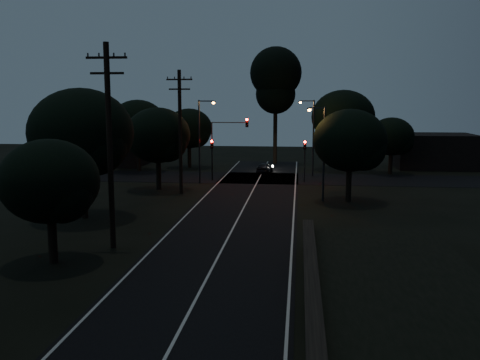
# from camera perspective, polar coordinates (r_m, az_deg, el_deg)

# --- Properties ---
(road_surface) EXTENTS (60.00, 70.00, 0.03)m
(road_surface) POSITION_cam_1_polar(r_m,az_deg,el_deg) (44.52, 1.02, -1.81)
(road_surface) COLOR black
(road_surface) RESTS_ON ground
(retaining_wall) EXTENTS (6.93, 26.00, 1.60)m
(retaining_wall) POSITION_cam_1_polar(r_m,az_deg,el_deg) (17.55, 18.59, -16.89)
(retaining_wall) COLOR black
(retaining_wall) RESTS_ON ground
(utility_pole_mid) EXTENTS (2.20, 0.30, 11.00)m
(utility_pole_mid) POSITION_cam_1_polar(r_m,az_deg,el_deg) (29.36, -13.75, 3.85)
(utility_pole_mid) COLOR black
(utility_pole_mid) RESTS_ON ground
(utility_pole_far) EXTENTS (2.20, 0.30, 10.50)m
(utility_pole_far) POSITION_cam_1_polar(r_m,az_deg,el_deg) (45.68, -6.40, 5.32)
(utility_pole_far) COLOR black
(utility_pole_far) RESTS_ON ground
(tree_left_b) EXTENTS (4.85, 4.85, 6.17)m
(tree_left_b) POSITION_cam_1_polar(r_m,az_deg,el_deg) (27.44, -19.42, -0.38)
(tree_left_b) COLOR black
(tree_left_b) RESTS_ON ground
(tree_left_c) EXTENTS (6.98, 6.98, 8.82)m
(tree_left_c) POSITION_cam_1_polar(r_m,az_deg,el_deg) (37.29, -16.29, 4.65)
(tree_left_c) COLOR black
(tree_left_c) RESTS_ON ground
(tree_left_d) EXTENTS (5.81, 5.81, 7.37)m
(tree_left_d) POSITION_cam_1_polar(r_m,az_deg,el_deg) (48.10, -8.57, 4.59)
(tree_left_d) COLOR black
(tree_left_d) RESTS_ON ground
(tree_far_nw) EXTENTS (5.53, 5.53, 7.01)m
(tree_far_nw) POSITION_cam_1_polar(r_m,az_deg,el_deg) (63.79, -5.31, 5.39)
(tree_far_nw) COLOR black
(tree_far_nw) RESTS_ON ground
(tree_far_w) EXTENTS (6.30, 6.30, 8.04)m
(tree_far_w) POSITION_cam_1_polar(r_m,az_deg,el_deg) (61.09, -10.68, 5.78)
(tree_far_w) COLOR black
(tree_far_w) RESTS_ON ground
(tree_far_ne) EXTENTS (7.24, 7.24, 9.15)m
(tree_far_ne) POSITION_cam_1_polar(r_m,az_deg,el_deg) (62.59, 11.19, 6.48)
(tree_far_ne) COLOR black
(tree_far_ne) RESTS_ON ground
(tree_far_e) EXTENTS (4.84, 4.84, 6.14)m
(tree_far_e) POSITION_cam_1_polar(r_m,az_deg,el_deg) (60.38, 16.03, 4.38)
(tree_far_e) COLOR black
(tree_far_e) RESTS_ON ground
(tree_right_a) EXTENTS (5.77, 5.77, 7.33)m
(tree_right_a) POSITION_cam_1_polar(r_m,az_deg,el_deg) (42.70, 11.93, 3.98)
(tree_right_a) COLOR black
(tree_right_a) RESTS_ON ground
(tall_pine) EXTENTS (6.40, 6.40, 14.54)m
(tall_pine) POSITION_cam_1_polar(r_m,az_deg,el_deg) (67.60, 3.83, 10.63)
(tall_pine) COLOR black
(tall_pine) RESTS_ON ground
(building_left) EXTENTS (10.00, 8.00, 4.40)m
(building_left) POSITION_cam_1_polar(r_m,az_deg,el_deg) (69.08, -14.07, 3.47)
(building_left) COLOR black
(building_left) RESTS_ON ground
(building_right) EXTENTS (9.00, 7.00, 4.00)m
(building_right) POSITION_cam_1_polar(r_m,az_deg,el_deg) (67.66, 19.99, 2.94)
(building_right) COLOR black
(building_right) RESTS_ON ground
(signal_left) EXTENTS (0.28, 0.35, 4.10)m
(signal_left) POSITION_cam_1_polar(r_m,az_deg,el_deg) (53.44, -3.00, 2.98)
(signal_left) COLOR black
(signal_left) RESTS_ON ground
(signal_right) EXTENTS (0.28, 0.35, 4.10)m
(signal_right) POSITION_cam_1_polar(r_m,az_deg,el_deg) (52.73, 6.92, 2.85)
(signal_right) COLOR black
(signal_right) RESTS_ON ground
(signal_mast) EXTENTS (3.70, 0.35, 6.25)m
(signal_mast) POSITION_cam_1_polar(r_m,az_deg,el_deg) (53.07, -1.21, 4.58)
(signal_mast) COLOR black
(signal_mast) RESTS_ON ground
(streetlight_a) EXTENTS (1.66, 0.26, 8.00)m
(streetlight_a) POSITION_cam_1_polar(r_m,az_deg,el_deg) (51.46, -4.16, 4.76)
(streetlight_a) COLOR black
(streetlight_a) RESTS_ON ground
(streetlight_b) EXTENTS (1.66, 0.26, 8.00)m
(streetlight_b) POSITION_cam_1_polar(r_m,az_deg,el_deg) (56.60, 7.64, 5.05)
(streetlight_b) COLOR black
(streetlight_b) RESTS_ON ground
(streetlight_c) EXTENTS (1.46, 0.26, 7.50)m
(streetlight_c) POSITION_cam_1_polar(r_m,az_deg,el_deg) (42.68, 8.72, 3.52)
(streetlight_c) COLOR black
(streetlight_c) RESTS_ON ground
(car) EXTENTS (1.84, 3.55, 1.15)m
(car) POSITION_cam_1_polar(r_m,az_deg,el_deg) (59.08, 2.65, 1.31)
(car) COLOR black
(car) RESTS_ON ground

